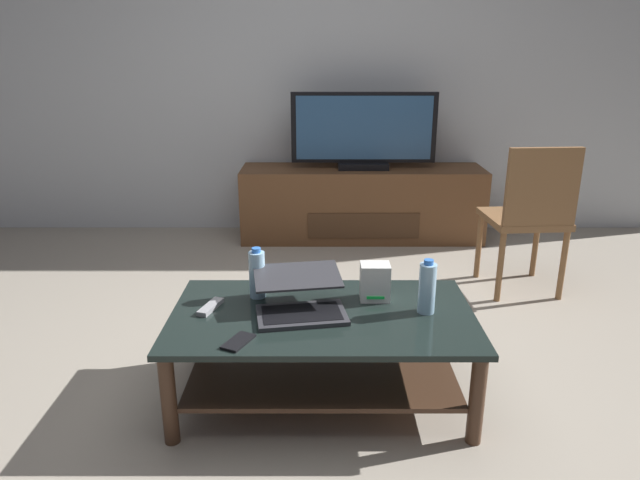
% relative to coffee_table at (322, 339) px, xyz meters
% --- Properties ---
extents(ground_plane, '(7.68, 7.68, 0.00)m').
position_rel_coffee_table_xyz_m(ground_plane, '(-0.01, 0.13, -0.28)').
color(ground_plane, '#9E9384').
extents(back_wall, '(6.40, 0.12, 2.80)m').
position_rel_coffee_table_xyz_m(back_wall, '(-0.01, 2.53, 1.12)').
color(back_wall, silver).
rests_on(back_wall, ground).
extents(coffee_table, '(1.25, 0.70, 0.40)m').
position_rel_coffee_table_xyz_m(coffee_table, '(0.00, 0.00, 0.00)').
color(coffee_table, black).
rests_on(coffee_table, ground).
extents(media_cabinet, '(1.87, 0.48, 0.56)m').
position_rel_coffee_table_xyz_m(media_cabinet, '(0.32, 2.20, 0.00)').
color(media_cabinet, brown).
rests_on(media_cabinet, ground).
extents(television, '(1.09, 0.20, 0.57)m').
position_rel_coffee_table_xyz_m(television, '(0.32, 2.18, 0.56)').
color(television, black).
rests_on(television, media_cabinet).
extents(dining_chair, '(0.47, 0.47, 0.92)m').
position_rel_coffee_table_xyz_m(dining_chair, '(1.23, 1.11, 0.24)').
color(dining_chair, brown).
rests_on(dining_chair, ground).
extents(laptop, '(0.41, 0.40, 0.15)m').
position_rel_coffee_table_xyz_m(laptop, '(-0.09, 0.01, 0.18)').
color(laptop, '#333338').
rests_on(laptop, coffee_table).
extents(router_box, '(0.13, 0.10, 0.16)m').
position_rel_coffee_table_xyz_m(router_box, '(0.23, 0.14, 0.20)').
color(router_box, white).
rests_on(router_box, coffee_table).
extents(water_bottle_near, '(0.07, 0.07, 0.23)m').
position_rel_coffee_table_xyz_m(water_bottle_near, '(0.43, 0.01, 0.23)').
color(water_bottle_near, '#99C6E5').
rests_on(water_bottle_near, coffee_table).
extents(water_bottle_far, '(0.07, 0.07, 0.23)m').
position_rel_coffee_table_xyz_m(water_bottle_far, '(-0.28, 0.16, 0.23)').
color(water_bottle_far, '#99C6E5').
rests_on(water_bottle_far, coffee_table).
extents(cell_phone, '(0.12, 0.16, 0.01)m').
position_rel_coffee_table_xyz_m(cell_phone, '(-0.31, -0.25, 0.13)').
color(cell_phone, black).
rests_on(cell_phone, coffee_table).
extents(tv_remote, '(0.09, 0.17, 0.02)m').
position_rel_coffee_table_xyz_m(tv_remote, '(-0.47, 0.04, 0.13)').
color(tv_remote, '#99999E').
rests_on(tv_remote, coffee_table).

